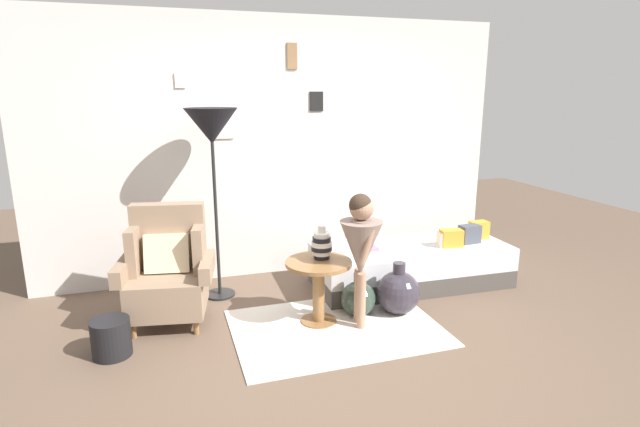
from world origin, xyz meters
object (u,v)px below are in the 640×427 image
vase_striped (322,245)px  person_child (361,243)px  side_table (319,279)px  daybed (411,265)px  demijohn_near (358,298)px  armchair (168,270)px  magazine_basket (111,338)px  book_on_daybed (365,248)px  demijohn_far (398,292)px  floor_lamp (212,132)px

vase_striped → person_child: size_ratio=0.25×
side_table → vase_striped: (0.04, 0.06, 0.27)m
daybed → demijohn_near: daybed is taller
armchair → magazine_basket: size_ratio=3.46×
armchair → demijohn_near: size_ratio=2.51×
book_on_daybed → demijohn_far: 0.63m
person_child → magazine_basket: person_child is taller
armchair → person_child: 1.61m
demijohn_far → vase_striped: bearing=171.9°
daybed → vase_striped: bearing=-156.3°
magazine_basket → vase_striped: bearing=3.7°
side_table → magazine_basket: bearing=-178.3°
daybed → magazine_basket: 2.79m
demijohn_far → magazine_basket: demijohn_far is taller
book_on_daybed → side_table: bearing=-139.4°
daybed → magazine_basket: (-2.73, -0.58, -0.06)m
book_on_daybed → magazine_basket: (-2.24, -0.60, -0.28)m
side_table → floor_lamp: size_ratio=0.31×
demijohn_near → floor_lamp: bearing=143.7°
demijohn_near → magazine_basket: bearing=-177.9°
vase_striped → book_on_daybed: size_ratio=1.27×
armchair → person_child: (1.47, -0.60, 0.27)m
daybed → person_child: (-0.83, -0.70, 0.51)m
daybed → demijohn_near: size_ratio=4.98×
floor_lamp → book_on_daybed: size_ratio=7.90×
book_on_daybed → demijohn_far: bearing=-83.6°
daybed → floor_lamp: 2.30m
armchair → side_table: 1.25m
floor_lamp → demijohn_near: floor_lamp is taller
vase_striped → demijohn_far: (0.67, -0.09, -0.46)m
armchair → person_child: size_ratio=0.87×
side_table → vase_striped: bearing=52.3°
person_child → vase_striped: bearing=139.0°
armchair → daybed: 2.32m
demijohn_far → side_table: bearing=177.0°
demijohn_far → book_on_daybed: bearing=96.4°
armchair → side_table: bearing=-20.3°
vase_striped → floor_lamp: size_ratio=0.16×
person_child → floor_lamp: bearing=136.0°
demijohn_near → magazine_basket: size_ratio=1.38×
floor_lamp → demijohn_near: 1.92m
person_child → book_on_daybed: 0.85m
daybed → floor_lamp: (-1.85, 0.29, 1.33)m
floor_lamp → person_child: bearing=-44.0°
vase_striped → person_child: 0.34m
armchair → demijohn_near: 1.61m
person_child → demijohn_far: person_child is taller
side_table → person_child: 0.47m
person_child → demijohn_near: person_child is taller
side_table → demijohn_far: side_table is taller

